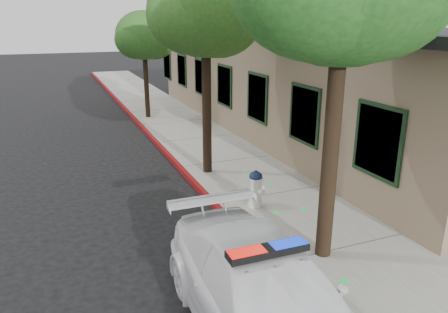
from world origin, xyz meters
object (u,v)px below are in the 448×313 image
at_px(clapboard_building, 312,80).
at_px(police_car, 266,298).
at_px(street_tree_mid, 206,12).
at_px(fire_hydrant, 256,188).
at_px(street_tree_far, 144,38).

relative_size(clapboard_building, police_car, 4.24).
distance_m(police_car, street_tree_mid, 8.12).
distance_m(police_car, fire_hydrant, 4.43).
bearing_deg(street_tree_far, street_tree_mid, -90.04).
xyz_separation_m(clapboard_building, street_tree_far, (-5.97, 4.45, 1.62)).
relative_size(police_car, fire_hydrant, 5.38).
bearing_deg(street_tree_far, fire_hydrant, -88.95).
height_order(police_car, street_tree_far, street_tree_far).
height_order(fire_hydrant, street_tree_far, street_tree_far).
xyz_separation_m(clapboard_building, police_car, (-7.59, -10.55, -1.41)).
height_order(police_car, street_tree_mid, street_tree_mid).
distance_m(clapboard_building, police_car, 13.07).
relative_size(fire_hydrant, street_tree_mid, 0.15).
bearing_deg(clapboard_building, street_tree_mid, -148.53).
relative_size(clapboard_building, fire_hydrant, 22.79).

